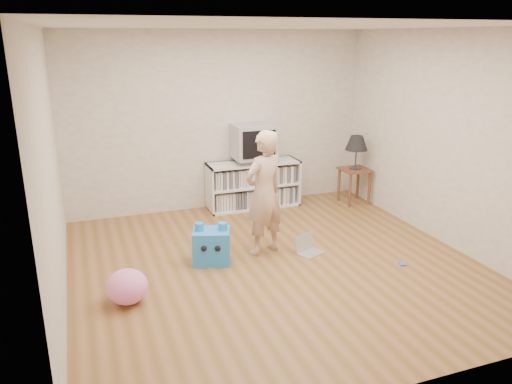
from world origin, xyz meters
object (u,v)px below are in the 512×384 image
object	(u,v)px
side_table	(355,177)
dvd_deck	(253,160)
plush_blue	(212,246)
crt_tv	(253,141)
media_unit	(253,184)
laptop	(308,248)
person	(264,193)
plush_pink	(127,287)
table_lamp	(357,144)

from	to	relation	value
side_table	dvd_deck	bearing A→B (deg)	166.45
dvd_deck	plush_blue	world-z (taller)	dvd_deck
crt_tv	side_table	bearing A→B (deg)	-13.43
media_unit	laptop	distance (m)	1.86
person	plush_pink	xyz separation A→B (m)	(-1.68, -0.66, -0.57)
table_lamp	laptop	size ratio (longest dim) A/B	1.38
laptop	plush_blue	distance (m)	1.18
crt_tv	person	bearing A→B (deg)	-105.45
plush_blue	media_unit	bearing A→B (deg)	74.99
crt_tv	table_lamp	bearing A→B (deg)	-13.43
side_table	person	size ratio (longest dim) A/B	0.37
plush_pink	plush_blue	bearing A→B (deg)	30.80
dvd_deck	crt_tv	world-z (taller)	crt_tv
person	plush_pink	world-z (taller)	person
table_lamp	person	size ratio (longest dim) A/B	0.34
side_table	table_lamp	xyz separation A→B (m)	(0.00, 0.00, 0.53)
person	media_unit	bearing A→B (deg)	-126.04
crt_tv	table_lamp	xyz separation A→B (m)	(1.54, -0.37, -0.08)
crt_tv	person	world-z (taller)	person
crt_tv	plush_blue	xyz separation A→B (m)	(-1.11, -1.69, -0.81)
plush_blue	plush_pink	size ratio (longest dim) A/B	1.23
person	plush_pink	distance (m)	1.90
media_unit	person	distance (m)	1.76
person	laptop	size ratio (longest dim) A/B	4.00
side_table	plush_blue	xyz separation A→B (m)	(-2.65, -1.32, -0.21)
plush_blue	person	bearing A→B (deg)	23.06
laptop	side_table	bearing A→B (deg)	23.59
table_lamp	media_unit	bearing A→B (deg)	165.90
dvd_deck	crt_tv	size ratio (longest dim) A/B	0.75
laptop	plush_pink	world-z (taller)	plush_pink
laptop	dvd_deck	bearing A→B (deg)	70.73
media_unit	person	bearing A→B (deg)	-105.28
laptop	plush_pink	size ratio (longest dim) A/B	0.92
media_unit	plush_blue	xyz separation A→B (m)	(-1.11, -1.71, -0.14)
crt_tv	plush_pink	bearing A→B (deg)	-132.88
side_table	table_lamp	world-z (taller)	table_lamp
person	table_lamp	bearing A→B (deg)	-168.28
crt_tv	person	distance (m)	1.71
person	plush_pink	bearing A→B (deg)	0.79
dvd_deck	laptop	world-z (taller)	dvd_deck
laptop	plush_pink	xyz separation A→B (m)	(-2.18, -0.47, 0.11)
side_table	laptop	size ratio (longest dim) A/B	1.47
person	plush_pink	size ratio (longest dim) A/B	3.68
media_unit	person	xyz separation A→B (m)	(-0.45, -1.65, 0.40)
dvd_deck	person	size ratio (longest dim) A/B	0.30
person	plush_blue	size ratio (longest dim) A/B	2.99
plush_pink	laptop	bearing A→B (deg)	12.30
side_table	laptop	world-z (taller)	side_table
media_unit	table_lamp	bearing A→B (deg)	-14.10
dvd_deck	plush_blue	xyz separation A→B (m)	(-1.11, -1.69, -0.53)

